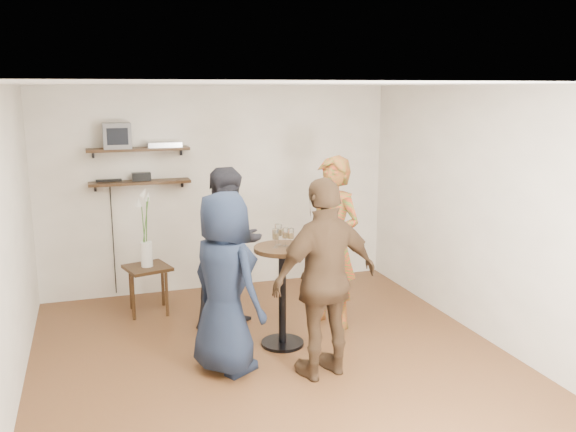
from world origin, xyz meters
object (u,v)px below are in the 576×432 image
(crt_monitor, at_px, (117,136))
(drinks_table, at_px, (282,282))
(person_dark, at_px, (231,248))
(person_plaid, at_px, (333,243))
(dvd_deck, at_px, (164,145))
(person_navy, at_px, (225,283))
(radio, at_px, (141,177))
(side_table, at_px, (148,274))
(person_brown, at_px, (326,279))

(crt_monitor, height_order, drinks_table, crt_monitor)
(drinks_table, relative_size, person_dark, 0.59)
(crt_monitor, relative_size, person_plaid, 0.17)
(dvd_deck, height_order, person_navy, dvd_deck)
(crt_monitor, relative_size, drinks_table, 0.31)
(person_plaid, bearing_deg, radio, -157.46)
(radio, distance_m, side_table, 1.20)
(dvd_deck, bearing_deg, person_navy, -84.54)
(person_dark, bearing_deg, person_navy, -135.19)
(side_table, bearing_deg, dvd_deck, 61.05)
(radio, relative_size, person_plaid, 0.12)
(crt_monitor, relative_size, radio, 1.45)
(dvd_deck, bearing_deg, person_plaid, -45.59)
(person_dark, relative_size, person_navy, 1.04)
(dvd_deck, height_order, person_plaid, dvd_deck)
(person_navy, bearing_deg, person_brown, -143.18)
(crt_monitor, relative_size, person_dark, 0.18)
(side_table, relative_size, person_plaid, 0.31)
(person_navy, bearing_deg, person_plaid, -91.25)
(side_table, bearing_deg, person_dark, -40.23)
(dvd_deck, bearing_deg, side_table, -118.95)
(radio, relative_size, person_brown, 0.12)
(person_dark, distance_m, person_navy, 1.07)
(radio, relative_size, person_dark, 0.13)
(person_brown, bearing_deg, person_navy, -36.82)
(crt_monitor, height_order, radio, crt_monitor)
(person_plaid, relative_size, person_brown, 1.03)
(dvd_deck, height_order, person_brown, dvd_deck)
(person_brown, bearing_deg, person_plaid, -128.06)
(person_dark, height_order, person_brown, person_brown)
(radio, xyz_separation_m, person_brown, (1.34, -2.67, -0.61))
(person_plaid, relative_size, person_dark, 1.06)
(person_plaid, height_order, person_brown, person_plaid)
(dvd_deck, xyz_separation_m, person_brown, (1.05, -2.67, -0.99))
(drinks_table, xyz_separation_m, person_navy, (-0.66, -0.37, 0.18))
(crt_monitor, xyz_separation_m, person_dark, (1.05, -1.27, -1.14))
(side_table, xyz_separation_m, person_brown, (1.37, -2.10, 0.44))
(crt_monitor, bearing_deg, person_navy, -71.58)
(radio, distance_m, person_navy, 2.45)
(side_table, bearing_deg, person_navy, -72.70)
(person_navy, bearing_deg, person_dark, -44.81)
(dvd_deck, relative_size, person_dark, 0.23)
(person_plaid, xyz_separation_m, person_brown, (-0.51, -1.08, -0.03))
(drinks_table, bearing_deg, crt_monitor, 126.48)
(person_navy, bearing_deg, crt_monitor, -10.77)
(radio, height_order, person_brown, person_brown)
(dvd_deck, bearing_deg, drinks_table, -65.47)
(radio, bearing_deg, person_navy, -77.57)
(crt_monitor, height_order, person_navy, crt_monitor)
(person_brown, bearing_deg, radio, -76.23)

